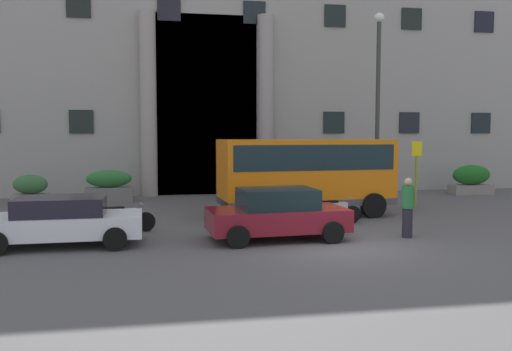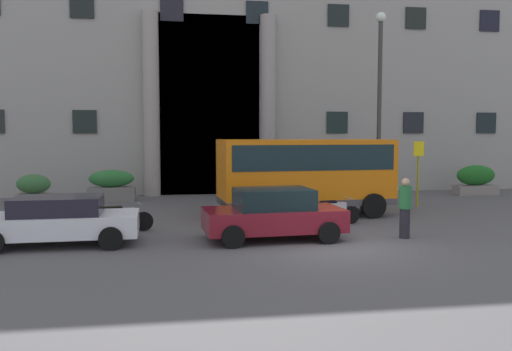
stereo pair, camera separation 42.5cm
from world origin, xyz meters
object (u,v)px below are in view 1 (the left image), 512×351
scooter_by_planter (120,218)px  lamppost_plaza_centre (378,95)px  hedge_planter_west (271,184)px  pedestrian_woman_dark_dress (408,207)px  hedge_planter_far_east (471,180)px  orange_minibus (306,170)px  motorcycle_near_kerb (334,211)px  bus_stop_sign (416,166)px  parked_coupe_end (277,214)px  motorcycle_far_end (29,220)px  parked_estate_mid (61,221)px  hedge_planter_entrance_left (31,190)px  hedge_planter_entrance_right (109,187)px

scooter_by_planter → lamppost_plaza_centre: size_ratio=0.26×
hedge_planter_west → pedestrian_woman_dark_dress: size_ratio=1.24×
hedge_planter_far_east → hedge_planter_west: size_ratio=0.96×
orange_minibus → hedge_planter_west: 5.25m
pedestrian_woman_dark_dress → motorcycle_near_kerb: bearing=-125.1°
bus_stop_sign → parked_coupe_end: bus_stop_sign is taller
hedge_planter_far_east → hedge_planter_west: hedge_planter_far_east is taller
parked_coupe_end → lamppost_plaza_centre: size_ratio=0.51×
hedge_planter_west → pedestrian_woman_dark_dress: 10.05m
orange_minibus → scooter_by_planter: 7.11m
hedge_planter_far_east → hedge_planter_west: 10.25m
parked_coupe_end → pedestrian_woman_dark_dress: 3.85m
hedge_planter_west → parked_coupe_end: size_ratio=0.54×
parked_coupe_end → motorcycle_far_end: parked_coupe_end is taller
parked_estate_mid → orange_minibus: bearing=26.2°
motorcycle_far_end → lamppost_plaza_centre: (12.93, 4.44, 4.17)m
parked_estate_mid → motorcycle_far_end: size_ratio=2.09×
bus_stop_sign → pedestrian_woman_dark_dress: bearing=-118.6°
orange_minibus → bus_stop_sign: size_ratio=2.37×
hedge_planter_far_east → orange_minibus: bearing=-152.5°
hedge_planter_west → motorcycle_far_end: 11.70m
orange_minibus → hedge_planter_west: bearing=89.0°
orange_minibus → pedestrian_woman_dark_dress: size_ratio=3.64×
motorcycle_near_kerb → scooter_by_planter: bearing=171.9°
orange_minibus → hedge_planter_entrance_left: size_ratio=4.36×
orange_minibus → bus_stop_sign: 5.44m
hedge_planter_entrance_right → hedge_planter_west: bearing=-1.9°
parked_coupe_end → motorcycle_near_kerb: bearing=37.8°
bus_stop_sign → hedge_planter_entrance_right: (-12.72, 3.82, -0.99)m
orange_minibus → parked_estate_mid: (-7.99, -4.12, -0.98)m
parked_estate_mid → motorcycle_near_kerb: (8.37, 1.94, -0.24)m
bus_stop_sign → hedge_planter_entrance_right: bearing=163.3°
bus_stop_sign → hedge_planter_far_east: (4.83, 3.66, -0.97)m
hedge_planter_west → parked_estate_mid: 12.10m
hedge_planter_far_east → motorcycle_near_kerb: 12.18m
parked_estate_mid → scooter_by_planter: (1.44, 1.64, -0.23)m
orange_minibus → parked_coupe_end: bearing=-118.8°
parked_coupe_end → lamppost_plaza_centre: 9.45m
hedge_planter_entrance_right → parked_coupe_end: (5.48, -9.67, 0.07)m
hedge_planter_west → parked_coupe_end: parked_coupe_end is taller
parked_estate_mid → hedge_planter_west: bearing=48.9°
hedge_planter_entrance_right → motorcycle_near_kerb: 10.93m
hedge_planter_entrance_left → scooter_by_planter: hedge_planter_entrance_left is taller
hedge_planter_entrance_right → hedge_planter_entrance_left: size_ratio=1.40×
bus_stop_sign → hedge_planter_entrance_left: bus_stop_sign is taller
hedge_planter_far_east → motorcycle_far_end: bearing=-158.7°
hedge_planter_entrance_right → lamppost_plaza_centre: (11.21, -3.25, 3.95)m
orange_minibus → hedge_planter_entrance_right: orange_minibus is taller
bus_stop_sign → scooter_by_planter: bus_stop_sign is taller
hedge_planter_entrance_left → parked_estate_mid: (2.72, -9.04, 0.07)m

